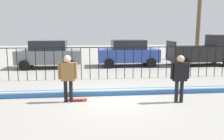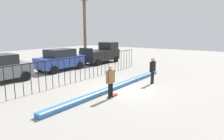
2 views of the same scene
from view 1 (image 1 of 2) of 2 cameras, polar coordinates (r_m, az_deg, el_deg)
name	(u,v)px [view 1 (image 1 of 2)]	position (r m, az deg, el deg)	size (l,w,h in m)	color
ground_plane	(115,97)	(9.24, 0.69, -6.72)	(60.00, 60.00, 0.00)	gray
bowl_coping_ledge	(114,92)	(9.58, 0.42, -5.35)	(11.00, 0.40, 0.27)	#2D6BB7
perimeter_fence	(107,59)	(12.42, -1.13, 2.64)	(14.04, 0.04, 1.72)	black
skateboarder	(68,74)	(8.57, -10.78, -1.04)	(0.70, 0.26, 1.74)	black
skateboard	(76,100)	(8.85, -8.71, -7.18)	(0.80, 0.20, 0.07)	#A51E19
camera_operator	(180,74)	(8.73, 16.30, -1.06)	(0.70, 0.26, 1.74)	black
parked_car_gray	(49,54)	(16.62, -15.11, 3.83)	(4.30, 2.12, 1.90)	slate
parked_car_blue	(128,53)	(16.91, 3.99, 4.26)	(4.30, 2.12, 1.90)	#2D479E
pickup_truck	(204,51)	(18.51, 21.58, 4.28)	(4.70, 2.12, 2.24)	black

